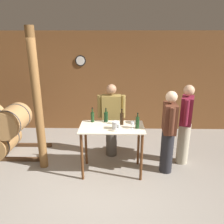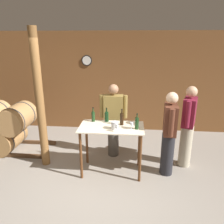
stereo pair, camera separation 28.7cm
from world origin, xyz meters
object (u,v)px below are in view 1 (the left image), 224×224
object	(u,v)px
wine_glass_near_left	(118,126)
wine_bottle_far_left	(92,117)
person_visitor_with_scarf	(185,123)
person_visitor_bearded	(169,131)
wooden_post	(37,103)
wine_glass_near_center	(132,124)
wine_bottle_left	(106,117)
wine_bottle_right	(137,122)
wine_bottle_center	(122,118)
ice_bucket	(116,125)
person_host	(111,119)

from	to	relation	value
wine_glass_near_left	wine_bottle_far_left	bearing A→B (deg)	136.35
person_visitor_with_scarf	person_visitor_bearded	size ratio (longest dim) A/B	1.03
wooden_post	wine_glass_near_center	xyz separation A→B (m)	(1.76, -0.24, -0.31)
wine_bottle_left	wine_bottle_right	distance (m)	0.67
wine_glass_near_center	person_visitor_bearded	bearing A→B (deg)	9.65
person_visitor_with_scarf	wine_bottle_left	bearing A→B (deg)	-176.26
wine_bottle_far_left	wine_bottle_center	xyz separation A→B (m)	(0.56, -0.14, 0.01)
wine_bottle_far_left	person_visitor_with_scarf	distance (m)	1.86
wine_bottle_far_left	wine_glass_near_left	world-z (taller)	wine_bottle_far_left
wine_bottle_right	person_visitor_with_scarf	xyz separation A→B (m)	(1.00, 0.44, -0.19)
wine_bottle_right	person_visitor_bearded	xyz separation A→B (m)	(0.60, 0.10, -0.21)
wine_glass_near_center	person_visitor_bearded	xyz separation A→B (m)	(0.69, 0.12, -0.19)
wine_glass_near_center	ice_bucket	xyz separation A→B (m)	(-0.30, -0.02, -0.03)
person_visitor_bearded	wine_glass_near_center	bearing A→B (deg)	-170.35
wine_glass_near_left	person_host	size ratio (longest dim) A/B	0.09
wine_bottle_right	wine_bottle_left	bearing A→B (deg)	150.15
wine_bottle_right	wine_glass_near_center	distance (m)	0.10
wine_bottle_far_left	wine_bottle_left	world-z (taller)	wine_bottle_far_left
wine_glass_near_left	ice_bucket	world-z (taller)	same
wine_bottle_far_left	wine_bottle_center	distance (m)	0.58
person_visitor_with_scarf	wine_bottle_right	bearing A→B (deg)	-156.56
wine_bottle_left	wooden_post	bearing A→B (deg)	-175.19
person_visitor_with_scarf	ice_bucket	bearing A→B (deg)	-161.49
wine_glass_near_center	ice_bucket	distance (m)	0.30
ice_bucket	person_host	size ratio (longest dim) A/B	0.09
wine_bottle_center	person_visitor_bearded	xyz separation A→B (m)	(0.87, -0.08, -0.22)
wine_bottle_right	person_visitor_with_scarf	bearing A→B (deg)	23.44
wooden_post	wine_glass_near_left	size ratio (longest dim) A/B	19.29
wooden_post	wine_glass_near_center	distance (m)	1.80
wine_bottle_far_left	wine_bottle_right	xyz separation A→B (m)	(0.84, -0.31, 0.01)
wine_glass_near_center	wooden_post	bearing A→B (deg)	172.22
wine_bottle_left	person_visitor_bearded	world-z (taller)	person_visitor_bearded
wooden_post	wine_bottle_right	size ratio (longest dim) A/B	9.25
wine_bottle_right	person_host	bearing A→B (deg)	123.09
ice_bucket	wine_bottle_far_left	bearing A→B (deg)	142.29
wine_bottle_far_left	ice_bucket	bearing A→B (deg)	-37.71
wine_bottle_far_left	wine_glass_near_left	bearing A→B (deg)	-43.65
person_visitor_with_scarf	person_host	bearing A→B (deg)	168.50
person_visitor_bearded	person_visitor_with_scarf	bearing A→B (deg)	39.23
wine_glass_near_left	wine_glass_near_center	bearing A→B (deg)	29.52
wine_glass_near_left	person_visitor_bearded	xyz separation A→B (m)	(0.94, 0.26, -0.20)
ice_bucket	wooden_post	bearing A→B (deg)	169.99
wine_bottle_far_left	wine_bottle_left	size ratio (longest dim) A/B	1.04
person_visitor_bearded	wine_bottle_far_left	bearing A→B (deg)	171.60
wine_bottle_far_left	wine_glass_near_left	xyz separation A→B (m)	(0.49, -0.47, -0.01)
wine_bottle_far_left	person_visitor_bearded	size ratio (longest dim) A/B	0.18
person_host	wine_glass_near_left	bearing A→B (deg)	-81.35
wine_glass_near_left	person_visitor_with_scarf	bearing A→B (deg)	23.75
wooden_post	ice_bucket	distance (m)	1.52
wine_bottle_left	wine_bottle_center	world-z (taller)	wine_bottle_center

